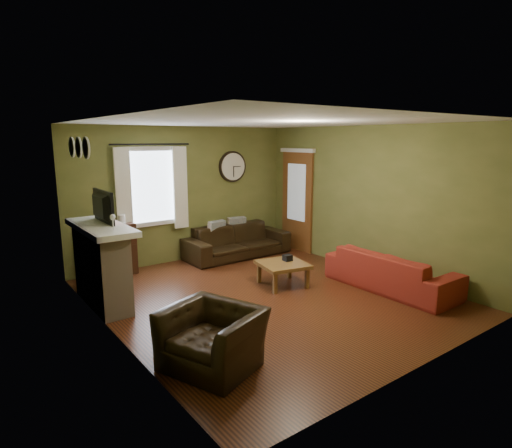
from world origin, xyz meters
TOP-DOWN VIEW (x-y plane):
  - floor at (0.00, 0.00)m, footprint 4.60×5.20m
  - ceiling at (0.00, 0.00)m, footprint 4.60×5.20m
  - wall_left at (-2.30, 0.00)m, footprint 0.00×5.20m
  - wall_right at (2.30, 0.00)m, footprint 0.00×5.20m
  - wall_back at (0.00, 2.60)m, footprint 4.60×0.00m
  - wall_front at (0.00, -2.60)m, footprint 4.60×0.00m
  - fireplace at (-2.10, 1.15)m, footprint 0.40×1.40m
  - firebox at (-1.91, 1.15)m, footprint 0.04×0.60m
  - mantel at (-2.07, 1.15)m, footprint 0.58×1.60m
  - tv at (-2.05, 1.30)m, footprint 0.08×0.60m
  - tv_screen at (-1.97, 1.30)m, footprint 0.02×0.62m
  - medallion_left at (-2.28, 0.80)m, footprint 0.28×0.28m
  - medallion_mid at (-2.28, 1.15)m, footprint 0.28×0.28m
  - medallion_right at (-2.28, 1.50)m, footprint 0.28×0.28m
  - window_pane at (-0.70, 2.58)m, footprint 1.00×0.02m
  - curtain_rod at (-0.70, 2.48)m, footprint 0.03×0.03m
  - curtain_left at (-1.25, 2.48)m, footprint 0.28×0.04m
  - curtain_right at (-0.15, 2.48)m, footprint 0.28×0.04m
  - wall_clock at (1.10, 2.55)m, footprint 0.64×0.06m
  - door at (2.27, 1.85)m, footprint 0.05×0.90m
  - bookshelf at (-1.52, 2.42)m, footprint 0.77×0.33m
  - book at (-1.44, 2.40)m, footprint 0.15×0.20m
  - sofa_brown at (0.93, 2.16)m, footprint 2.17×0.85m
  - pillow_left at (1.12, 2.47)m, footprint 0.41×0.17m
  - pillow_right at (0.57, 2.38)m, footprint 0.40×0.18m
  - sofa_red at (1.79, -0.93)m, footprint 0.82×2.10m
  - armchair at (-1.71, -1.27)m, footprint 1.14×1.20m
  - coffee_table at (0.51, 0.23)m, footprint 0.85×0.85m
  - tissue_box at (0.65, 0.27)m, footprint 0.14×0.14m
  - wine_glass_a at (-2.05, 0.66)m, footprint 0.07×0.07m
  - wine_glass_b at (-2.05, 0.66)m, footprint 0.07×0.07m

SIDE VIEW (x-z plane):
  - floor at x=0.00m, z-range 0.00..0.00m
  - coffee_table at x=0.51m, z-range 0.00..0.39m
  - firebox at x=-1.91m, z-range 0.02..0.57m
  - sofa_red at x=1.79m, z-range 0.00..0.61m
  - armchair at x=-1.71m, z-range 0.00..0.62m
  - sofa_brown at x=0.93m, z-range 0.00..0.63m
  - tissue_box at x=0.65m, z-range 0.35..0.45m
  - bookshelf at x=-1.52m, z-range 0.00..0.91m
  - fireplace at x=-2.10m, z-range 0.00..1.10m
  - pillow_left at x=1.12m, z-range 0.35..0.75m
  - pillow_right at x=0.57m, z-range 0.36..0.74m
  - book at x=-1.44m, z-range 0.95..0.97m
  - door at x=2.27m, z-range 0.00..2.10m
  - mantel at x=-2.07m, z-range 1.10..1.18m
  - wine_glass_b at x=-2.05m, z-range 1.18..1.37m
  - wine_glass_a at x=-2.05m, z-range 1.18..1.39m
  - wall_left at x=-2.30m, z-range 0.00..2.60m
  - wall_right at x=2.30m, z-range 0.00..2.60m
  - wall_back at x=0.00m, z-range 0.00..2.60m
  - wall_front at x=0.00m, z-range 0.00..2.60m
  - tv at x=-2.05m, z-range 1.18..1.53m
  - tv_screen at x=-1.97m, z-range 1.23..1.59m
  - curtain_left at x=-1.25m, z-range 0.67..2.23m
  - curtain_right at x=-0.15m, z-range 0.67..2.23m
  - window_pane at x=-0.70m, z-range 0.85..2.15m
  - wall_clock at x=1.10m, z-range 1.48..2.12m
  - medallion_left at x=-2.28m, z-range 2.24..2.26m
  - medallion_mid at x=-2.28m, z-range 2.24..2.26m
  - medallion_right at x=-2.28m, z-range 2.24..2.26m
  - curtain_rod at x=-0.70m, z-range 1.52..3.02m
  - ceiling at x=0.00m, z-range 2.60..2.60m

